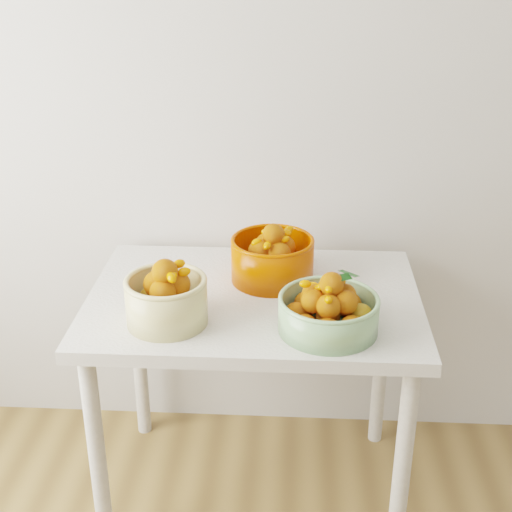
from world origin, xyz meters
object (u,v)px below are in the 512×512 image
(bowl_green, at_px, (329,310))
(bowl_orange, at_px, (272,258))
(bowl_cream, at_px, (166,299))
(table, at_px, (254,323))

(bowl_green, height_order, bowl_orange, bowl_orange)
(bowl_cream, relative_size, bowl_green, 0.88)
(table, distance_m, bowl_cream, 0.34)
(table, relative_size, bowl_cream, 3.47)
(table, distance_m, bowl_green, 0.33)
(bowl_green, distance_m, bowl_orange, 0.34)
(bowl_cream, xyz_separation_m, bowl_green, (0.45, -0.02, -0.01))
(bowl_cream, height_order, bowl_orange, bowl_cream)
(bowl_green, bearing_deg, table, 138.33)
(table, bearing_deg, bowl_cream, -142.90)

